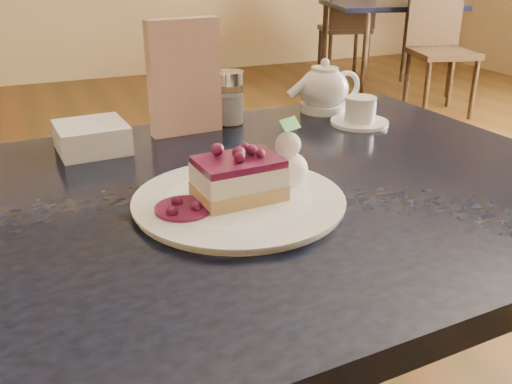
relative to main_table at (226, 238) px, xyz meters
name	(u,v)px	position (x,y,z in m)	size (l,w,h in m)	color
main_table	(226,238)	(0.00, 0.00, 0.00)	(1.36, 0.96, 0.81)	black
dessert_plate	(239,201)	(0.00, -0.05, 0.09)	(0.32, 0.32, 0.01)	white
cheesecake_slice	(239,179)	(0.00, -0.05, 0.13)	(0.14, 0.10, 0.07)	tan
whipped_cream	(287,169)	(0.10, -0.04, 0.13)	(0.07, 0.07, 0.06)	white
berry_sauce	(184,209)	(-0.09, -0.07, 0.10)	(0.09, 0.09, 0.01)	#4C0F2B
tea_set	(330,95)	(0.39, 0.35, 0.13)	(0.20, 0.25, 0.11)	white
menu_card	(184,78)	(0.03, 0.34, 0.20)	(0.15, 0.03, 0.24)	beige
sugar_shaker	(230,98)	(0.14, 0.36, 0.15)	(0.07, 0.07, 0.12)	white
napkin_stack	(92,137)	(-0.17, 0.30, 0.11)	(0.13, 0.13, 0.05)	white
bg_table_far_right	(384,85)	(2.60, 3.28, -0.66)	(1.17, 1.83, 1.22)	black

